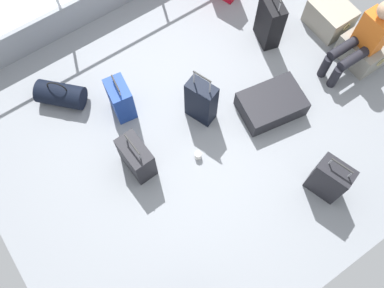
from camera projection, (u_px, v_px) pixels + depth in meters
The scene contains 12 objects.
ground_plane at pixel (206, 126), 5.03m from camera, with size 4.40×5.20×0.06m, color gray.
cargo_crate_0 at pixel (330, 16), 5.41m from camera, with size 0.58×0.43×0.36m.
cargo_crate_1 at pixel (363, 50), 5.21m from camera, with size 0.57×0.43×0.35m.
passenger_seated at pixel (364, 39), 4.84m from camera, with size 0.34×0.66×1.05m.
suitcase_1 at pixel (121, 99), 4.84m from camera, with size 0.37×0.28×0.63m.
suitcase_2 at pixel (201, 102), 4.76m from camera, with size 0.39×0.30×0.87m.
suitcase_3 at pixel (329, 179), 4.42m from camera, with size 0.42×0.32×0.74m.
suitcase_4 at pixel (271, 104), 4.97m from camera, with size 0.64×0.82×0.25m.
suitcase_6 at pixel (270, 22), 5.19m from camera, with size 0.42×0.30×0.81m.
suitcase_7 at pixel (137, 158), 4.57m from camera, with size 0.43×0.26×0.64m.
duffel_bag at pixel (61, 94), 5.00m from camera, with size 0.61×0.60×0.42m.
paper_cup at pixel (198, 155), 4.80m from camera, with size 0.08×0.08×0.10m, color white.
Camera 1 is at (1.68, -1.36, 4.52)m, focal length 38.79 mm.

